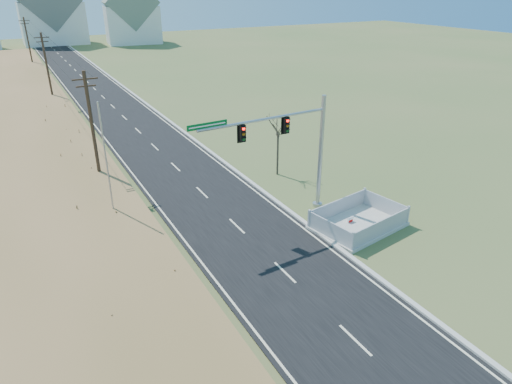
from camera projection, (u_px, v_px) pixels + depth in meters
name	position (u px, v px, depth m)	size (l,w,h in m)	color
ground	(267.00, 256.00, 26.95)	(260.00, 260.00, 0.00)	#465B2C
road	(97.00, 92.00, 66.76)	(8.00, 180.00, 0.06)	black
curb	(126.00, 88.00, 68.53)	(0.30, 180.00, 0.18)	#B2AFA8
utility_pole_near	(93.00, 129.00, 34.10)	(1.80, 0.26, 9.00)	#422D1E
utility_pole_mid	(47.00, 68.00, 57.99)	(1.80, 0.26, 9.00)	#422D1E
utility_pole_far	(28.00, 43.00, 81.89)	(1.80, 0.26, 9.00)	#422D1E
condo_n	(51.00, 12.00, 113.81)	(15.27, 10.20, 18.54)	silver
condo_ne	(132.00, 15.00, 115.58)	(14.12, 10.51, 16.52)	silver
traffic_signal_mast	(299.00, 147.00, 29.99)	(10.09, 1.00, 8.04)	#9EA0A5
fence_enclosure	(358.00, 223.00, 29.99)	(6.37, 4.88, 1.32)	#B7B5AD
open_sign	(350.00, 221.00, 30.22)	(0.47, 0.12, 0.58)	white
flagpole	(109.00, 180.00, 28.88)	(0.38, 0.38, 8.34)	#B7B5AD
bare_tree	(278.00, 124.00, 36.49)	(2.03, 2.03, 5.39)	#4C3F33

